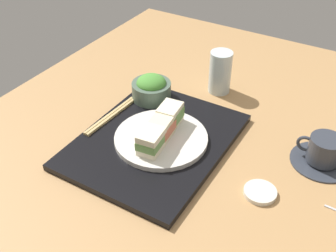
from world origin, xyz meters
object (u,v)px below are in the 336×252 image
at_px(coffee_cup, 323,152).
at_px(sandwich_plate, 161,138).
at_px(sandwich_middle, 161,128).
at_px(small_sauce_dish, 260,192).
at_px(chopsticks_pair, 111,116).
at_px(drinking_glass, 220,72).
at_px(sandwich_far, 151,141).
at_px(sandwich_near, 170,115).
at_px(salad_bowl, 151,88).

bearing_deg(coffee_cup, sandwich_plate, -68.26).
bearing_deg(sandwich_plate, sandwich_middle, -90.00).
distance_m(sandwich_middle, small_sauce_dish, 0.28).
bearing_deg(small_sauce_dish, sandwich_middle, -96.35).
xyz_separation_m(coffee_cup, small_sauce_dish, (0.17, -0.09, -0.02)).
bearing_deg(sandwich_middle, chopsticks_pair, -95.84).
bearing_deg(drinking_glass, sandwich_far, -1.00).
xyz_separation_m(coffee_cup, drinking_glass, (-0.16, -0.34, 0.03)).
distance_m(coffee_cup, drinking_glass, 0.38).
height_order(sandwich_far, drinking_glass, drinking_glass).
relative_size(sandwich_far, drinking_glass, 0.59).
height_order(sandwich_near, sandwich_middle, sandwich_near).
distance_m(sandwich_plate, salad_bowl, 0.19).
relative_size(sandwich_middle, drinking_glass, 0.57).
xyz_separation_m(sandwich_plate, small_sauce_dish, (0.03, 0.27, -0.02)).
relative_size(sandwich_near, salad_bowl, 0.65).
height_order(sandwich_near, chopsticks_pair, sandwich_near).
height_order(sandwich_near, coffee_cup, sandwich_near).
distance_m(sandwich_far, drinking_glass, 0.36).
bearing_deg(salad_bowl, small_sauce_dish, 65.57).
bearing_deg(small_sauce_dish, drinking_glass, -142.60).
distance_m(sandwich_near, chopsticks_pair, 0.17).
bearing_deg(chopsticks_pair, drinking_glass, 148.05).
relative_size(chopsticks_pair, drinking_glass, 1.56).
distance_m(sandwich_plate, sandwich_far, 0.06).
height_order(sandwich_plate, sandwich_far, sandwich_far).
xyz_separation_m(sandwich_far, salad_bowl, (-0.20, -0.13, -0.01)).
xyz_separation_m(sandwich_plate, drinking_glass, (-0.31, 0.01, 0.04)).
bearing_deg(coffee_cup, drinking_glass, -115.42).
height_order(sandwich_plate, chopsticks_pair, sandwich_plate).
height_order(sandwich_middle, drinking_glass, drinking_glass).
bearing_deg(sandwich_far, salad_bowl, -147.47).
bearing_deg(salad_bowl, sandwich_plate, 39.50).
bearing_deg(sandwich_middle, drinking_glass, 177.44).
xyz_separation_m(sandwich_near, drinking_glass, (-0.25, 0.02, 0.01)).
bearing_deg(drinking_glass, sandwich_near, -4.80).
relative_size(sandwich_plate, drinking_glass, 1.83).
relative_size(sandwich_near, sandwich_middle, 0.98).
bearing_deg(sandwich_far, chopsticks_pair, -112.49).
relative_size(sandwich_near, coffee_cup, 0.48).
xyz_separation_m(chopsticks_pair, small_sauce_dish, (0.05, 0.44, -0.02)).
height_order(sandwich_plate, coffee_cup, coffee_cup).
relative_size(sandwich_far, chopsticks_pair, 0.38).
height_order(sandwich_near, small_sauce_dish, sandwich_near).
bearing_deg(drinking_glass, salad_bowl, -40.82).
distance_m(sandwich_near, salad_bowl, 0.15).
height_order(sandwich_middle, coffee_cup, sandwich_middle).
distance_m(sandwich_middle, drinking_glass, 0.31).
height_order(salad_bowl, chopsticks_pair, salad_bowl).
height_order(sandwich_near, salad_bowl, salad_bowl).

